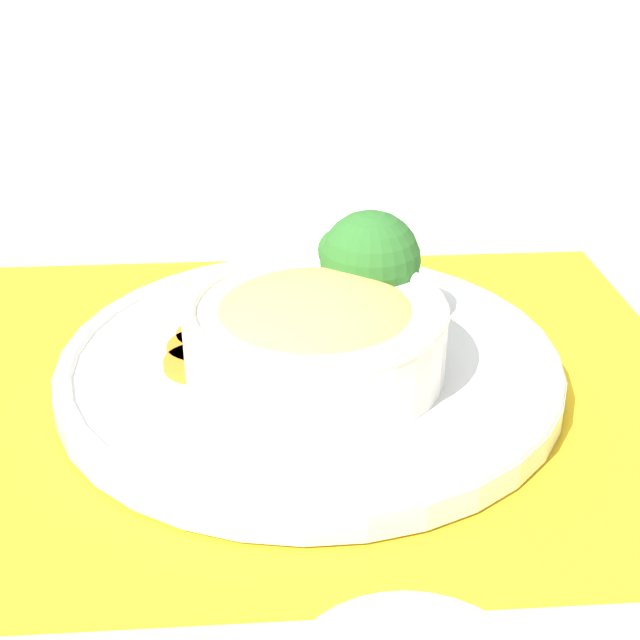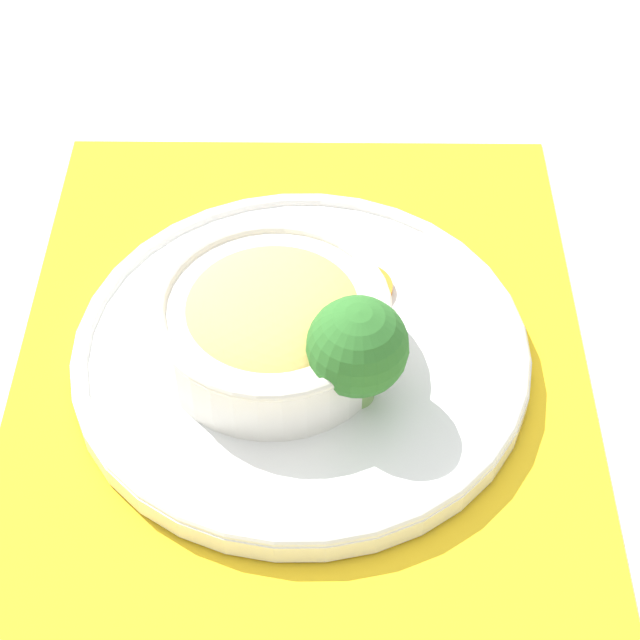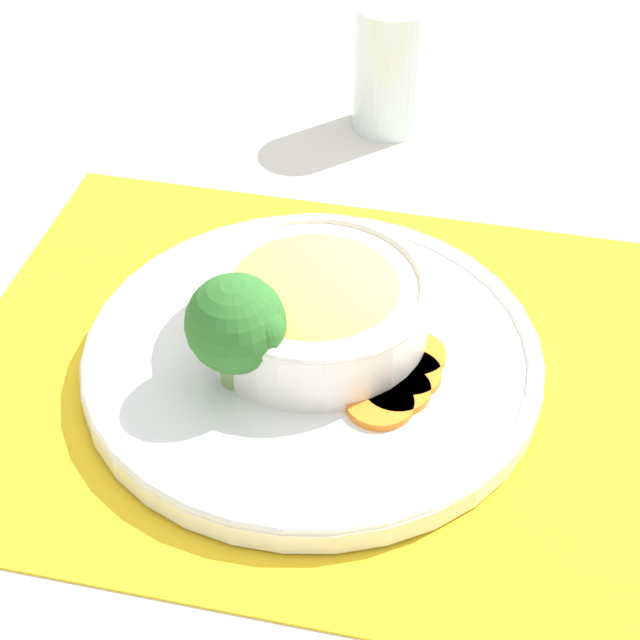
# 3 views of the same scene
# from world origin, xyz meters

# --- Properties ---
(ground_plane) EXTENTS (4.00, 4.00, 0.00)m
(ground_plane) POSITION_xyz_m (0.00, 0.00, 0.00)
(ground_plane) COLOR beige
(placemat) EXTENTS (0.53, 0.45, 0.00)m
(placemat) POSITION_xyz_m (0.00, 0.00, 0.00)
(placemat) COLOR yellow
(placemat) RESTS_ON ground_plane
(plate) EXTENTS (0.31, 0.31, 0.02)m
(plate) POSITION_xyz_m (0.00, 0.00, 0.02)
(plate) COLOR white
(plate) RESTS_ON placemat
(bowl) EXTENTS (0.16, 0.16, 0.06)m
(bowl) POSITION_xyz_m (-0.00, -0.02, 0.05)
(bowl) COLOR silver
(bowl) RESTS_ON plate
(broccoli_floret) EXTENTS (0.06, 0.06, 0.08)m
(broccoli_floret) POSITION_xyz_m (0.04, 0.03, 0.07)
(broccoli_floret) COLOR #759E51
(broccoli_floret) RESTS_ON plate
(carrot_slice_near) EXTENTS (0.04, 0.04, 0.01)m
(carrot_slice_near) POSITION_xyz_m (-0.05, 0.05, 0.02)
(carrot_slice_near) COLOR orange
(carrot_slice_near) RESTS_ON plate
(carrot_slice_middle) EXTENTS (0.04, 0.04, 0.01)m
(carrot_slice_middle) POSITION_xyz_m (-0.06, 0.03, 0.02)
(carrot_slice_middle) COLOR orange
(carrot_slice_middle) RESTS_ON plate
(carrot_slice_far) EXTENTS (0.04, 0.04, 0.01)m
(carrot_slice_far) POSITION_xyz_m (-0.06, 0.02, 0.02)
(carrot_slice_far) COLOR orange
(carrot_slice_far) RESTS_ON plate
(carrot_slice_extra) EXTENTS (0.04, 0.04, 0.01)m
(carrot_slice_extra) POSITION_xyz_m (-0.07, 0.00, 0.02)
(carrot_slice_extra) COLOR orange
(carrot_slice_extra) RESTS_ON plate
(water_glass) EXTENTS (0.07, 0.07, 0.12)m
(water_glass) POSITION_xyz_m (-0.03, -0.33, 0.05)
(water_glass) COLOR silver
(water_glass) RESTS_ON ground_plane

